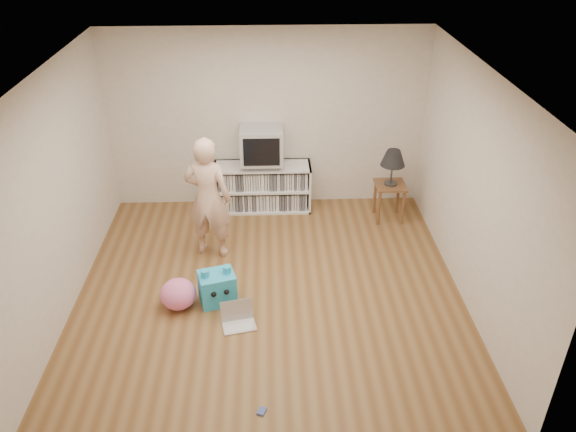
% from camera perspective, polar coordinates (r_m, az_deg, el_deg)
% --- Properties ---
extents(ground, '(4.50, 4.50, 0.00)m').
position_cam_1_polar(ground, '(6.73, -1.88, -7.61)').
color(ground, brown).
rests_on(ground, ground).
extents(walls, '(4.52, 4.52, 2.60)m').
position_cam_1_polar(walls, '(6.02, -2.09, 2.20)').
color(walls, beige).
rests_on(walls, ground).
extents(ceiling, '(4.50, 4.50, 0.01)m').
position_cam_1_polar(ceiling, '(5.53, -2.34, 14.17)').
color(ceiling, white).
rests_on(ceiling, walls).
extents(media_unit, '(1.40, 0.45, 0.70)m').
position_cam_1_polar(media_unit, '(8.27, -2.59, 3.02)').
color(media_unit, white).
rests_on(media_unit, ground).
extents(dvd_deck, '(0.45, 0.35, 0.07)m').
position_cam_1_polar(dvd_deck, '(8.08, -2.66, 5.39)').
color(dvd_deck, gray).
rests_on(dvd_deck, media_unit).
extents(crt_tv, '(0.60, 0.53, 0.50)m').
position_cam_1_polar(crt_tv, '(7.96, -2.71, 7.24)').
color(crt_tv, '#ACACB1').
rests_on(crt_tv, dvd_deck).
extents(side_table, '(0.42, 0.42, 0.55)m').
position_cam_1_polar(side_table, '(8.07, 10.28, 2.36)').
color(side_table, brown).
rests_on(side_table, ground).
extents(table_lamp, '(0.34, 0.34, 0.52)m').
position_cam_1_polar(table_lamp, '(7.85, 10.63, 5.75)').
color(table_lamp, '#333333').
rests_on(table_lamp, side_table).
extents(person, '(0.67, 0.52, 1.62)m').
position_cam_1_polar(person, '(7.05, -8.11, 1.81)').
color(person, beige).
rests_on(person, ground).
extents(laptop, '(0.41, 0.35, 0.25)m').
position_cam_1_polar(laptop, '(6.27, -5.10, -10.28)').
color(laptop, silver).
rests_on(laptop, ground).
extents(playing_cards, '(0.10, 0.11, 0.02)m').
position_cam_1_polar(playing_cards, '(5.43, -2.69, -19.20)').
color(playing_cards, '#425AB2').
rests_on(playing_cards, ground).
extents(plush_blue, '(0.47, 0.41, 0.46)m').
position_cam_1_polar(plush_blue, '(6.51, -7.20, -7.20)').
color(plush_blue, '#27B0E1').
rests_on(plush_blue, ground).
extents(plush_pink, '(0.43, 0.43, 0.35)m').
position_cam_1_polar(plush_pink, '(6.52, -11.09, -7.79)').
color(plush_pink, pink).
rests_on(plush_pink, ground).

